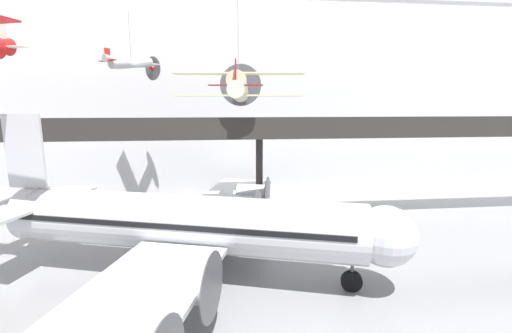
# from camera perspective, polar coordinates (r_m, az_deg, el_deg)

# --- Properties ---
(hangar_back_wall) EXTENTS (140.00, 3.00, 25.44)m
(hangar_back_wall) POSITION_cam_1_polar(r_m,az_deg,el_deg) (41.92, -0.86, 12.19)
(hangar_back_wall) COLOR white
(hangar_back_wall) RESTS_ON ground
(mezzanine_walkway) EXTENTS (110.00, 3.20, 10.21)m
(mezzanine_walkway) POSITION_cam_1_polar(r_m,az_deg,el_deg) (32.50, 0.77, 5.38)
(mezzanine_walkway) COLOR #2D2B28
(mezzanine_walkway) RESTS_ON ground
(airliner_silver_main) EXTENTS (29.03, 33.73, 10.70)m
(airliner_silver_main) POSITION_cam_1_polar(r_m,az_deg,el_deg) (23.23, -12.49, -9.23)
(airliner_silver_main) COLOR silver
(airliner_silver_main) RESTS_ON ground
(suspended_plane_cream_biplane) EXTENTS (9.88, 8.08, 8.45)m
(suspended_plane_cream_biplane) POSITION_cam_1_polar(r_m,az_deg,el_deg) (25.99, -2.92, 13.05)
(suspended_plane_cream_biplane) COLOR beige
(suspended_plane_silver_racer) EXTENTS (5.48, 5.42, 6.04)m
(suspended_plane_silver_racer) POSITION_cam_1_polar(r_m,az_deg,el_deg) (35.06, -20.04, 15.83)
(suspended_plane_silver_racer) COLOR silver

